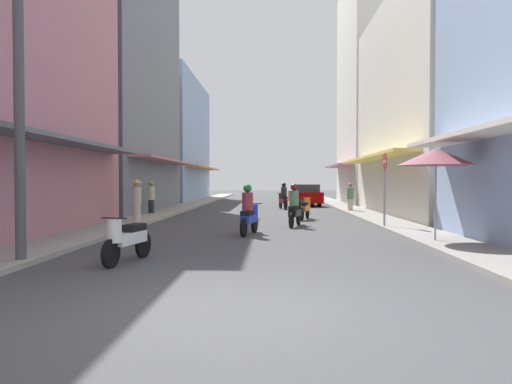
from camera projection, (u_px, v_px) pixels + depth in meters
name	position (u px, v px, depth m)	size (l,w,h in m)	color
ground_plane	(264.00, 209.00, 26.89)	(110.08, 110.08, 0.00)	#424244
sidewalk_left	(179.00, 208.00, 27.07)	(1.61, 58.04, 0.12)	#9E9991
sidewalk_right	(350.00, 209.00, 26.71)	(1.61, 58.04, 0.12)	gray
building_left_mid	(104.00, 78.00, 25.38)	(7.05, 12.01, 14.86)	slate
building_left_far	(164.00, 141.00, 39.40)	(7.05, 13.98, 10.32)	#8CA5CC
building_right_mid	(447.00, 107.00, 21.88)	(7.05, 12.88, 10.42)	silver
building_right_far	(387.00, 92.00, 33.31)	(7.05, 8.76, 16.35)	silver
motorbike_orange	(305.00, 208.00, 19.82)	(0.68, 1.77, 0.96)	black
motorbike_white	(127.00, 238.00, 9.29)	(0.64, 1.78, 0.96)	black
motorbike_red	(296.00, 196.00, 35.84)	(0.70, 1.76, 0.96)	black
motorbike_maroon	(283.00, 197.00, 27.01)	(0.64, 1.78, 1.58)	black
motorbike_blue	(249.00, 212.00, 14.14)	(0.64, 1.78, 1.58)	black
motorbike_black	(295.00, 207.00, 16.78)	(0.68, 1.77, 1.58)	black
parked_car	(305.00, 195.00, 30.84)	(2.14, 4.25, 1.45)	#8C0000
pedestrian_crossing	(350.00, 198.00, 24.17)	(0.34, 0.34, 1.56)	beige
pedestrian_far	(151.00, 196.00, 22.18)	(0.44, 0.44, 1.72)	#262628
pedestrian_midway	(137.00, 199.00, 17.81)	(0.44, 0.44, 1.76)	beige
vendor_umbrella	(436.00, 157.00, 11.93)	(1.96, 1.96, 2.53)	#99999E
utility_pole	(19.00, 97.00, 8.98)	(0.20, 1.20, 6.50)	#4C4C4F
street_sign_no_entry	(385.00, 180.00, 15.85)	(0.07, 0.60, 2.65)	gray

